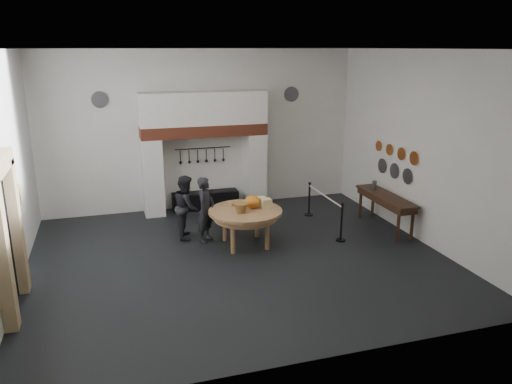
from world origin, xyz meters
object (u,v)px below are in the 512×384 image
object	(u,v)px
work_table	(245,211)
side_table	(386,196)
barrier_post_near	(341,223)
visitor_far	(186,207)
iron_range	(206,200)
visitor_near	(206,210)
barrier_post_far	(309,200)

from	to	relation	value
work_table	side_table	size ratio (longest dim) A/B	0.79
barrier_post_near	side_table	bearing A→B (deg)	17.20
visitor_far	iron_range	bearing A→B (deg)	-14.05
visitor_far	visitor_near	bearing A→B (deg)	-126.26
iron_range	side_table	world-z (taller)	side_table
side_table	barrier_post_far	size ratio (longest dim) A/B	2.44
work_table	visitor_near	distance (m)	0.99
work_table	barrier_post_near	xyz separation A→B (m)	(2.29, -0.42, -0.39)
visitor_near	side_table	distance (m)	4.61
visitor_far	barrier_post_near	world-z (taller)	visitor_far
work_table	visitor_far	distance (m)	1.55
barrier_post_near	visitor_far	bearing A→B (deg)	159.14
iron_range	visitor_near	world-z (taller)	visitor_near
barrier_post_near	barrier_post_far	size ratio (longest dim) A/B	1.00
visitor_near	side_table	xyz separation A→B (m)	(4.58, -0.50, 0.07)
visitor_far	side_table	distance (m)	5.06
work_table	iron_range	bearing A→B (deg)	96.71
iron_range	barrier_post_near	bearing A→B (deg)	-52.38
iron_range	visitor_far	bearing A→B (deg)	-112.79
work_table	side_table	world-z (taller)	side_table
visitor_far	barrier_post_far	size ratio (longest dim) A/B	1.74
side_table	barrier_post_near	size ratio (longest dim) A/B	2.44
iron_range	visitor_near	distance (m)	2.60
visitor_far	work_table	bearing A→B (deg)	-118.21
work_table	visitor_far	size ratio (longest dim) A/B	1.10
visitor_far	barrier_post_near	size ratio (longest dim) A/B	1.74
iron_range	barrier_post_near	world-z (taller)	barrier_post_near
iron_range	work_table	xyz separation A→B (m)	(0.36, -3.02, 0.59)
side_table	barrier_post_far	xyz separation A→B (m)	(-1.45, 1.55, -0.42)
work_table	side_table	bearing A→B (deg)	0.51
iron_range	barrier_post_far	size ratio (longest dim) A/B	2.11
visitor_near	work_table	bearing A→B (deg)	-85.38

